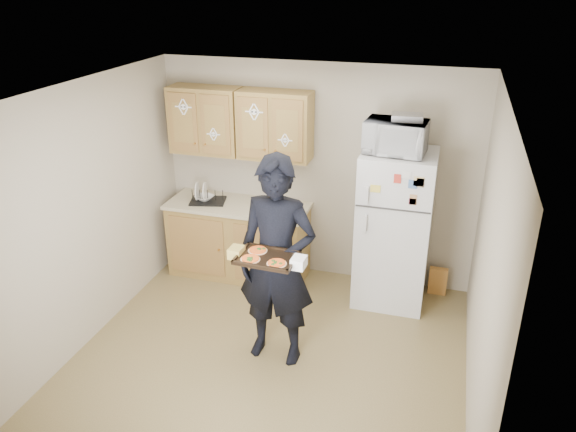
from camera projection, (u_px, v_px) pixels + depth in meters
The scene contains 22 objects.
floor at pixel (268, 359), 5.31m from camera, with size 3.60×3.60×0.00m, color brown.
ceiling at pixel (264, 95), 4.30m from camera, with size 3.60×3.60×0.00m, color silver.
wall_back at pixel (316, 174), 6.38m from camera, with size 3.60×0.04×2.50m, color #AB9F8B.
wall_front at pixel (166, 374), 3.22m from camera, with size 3.60×0.04×2.50m, color #AB9F8B.
wall_left at pixel (85, 217), 5.27m from camera, with size 0.04×3.60×2.50m, color #AB9F8B.
wall_right at pixel (487, 270), 4.33m from camera, with size 0.04×3.60×2.50m, color #AB9F8B.
refrigerator at pixel (394, 229), 5.97m from camera, with size 0.75×0.70×1.70m, color silver.
base_cabinet at pixel (239, 241), 6.65m from camera, with size 1.60×0.60×0.86m, color olive.
countertop at pixel (238, 206), 6.47m from camera, with size 1.64×0.64×0.04m, color #BAAA8F.
upper_cab_left at pixel (206, 120), 6.31m from camera, with size 0.80×0.33×0.75m, color olive.
upper_cab_right at pixel (275, 125), 6.10m from camera, with size 0.80×0.33×0.75m, color olive.
cereal_box at pixel (438, 281), 6.32m from camera, with size 0.20×0.07×0.32m, color gold.
person at pixel (277, 263), 4.99m from camera, with size 0.72×0.47×1.98m, color black.
baking_tray at pixel (267, 258), 4.64m from camera, with size 0.49×0.36×0.04m, color black.
pizza_front_left at pixel (250, 259), 4.60m from camera, with size 0.16×0.16×0.02m, color orange.
pizza_front_right at pixel (277, 263), 4.53m from camera, with size 0.16×0.16×0.02m, color orange.
pizza_back_left at pixel (258, 250), 4.74m from camera, with size 0.16×0.16×0.02m, color orange.
microwave at pixel (396, 137), 5.53m from camera, with size 0.60×0.40×0.33m, color silver.
foil_pan at pixel (407, 117), 5.45m from camera, with size 0.30×0.21×0.06m, color #ACADB3.
dish_rack at pixel (208, 195), 6.50m from camera, with size 0.40×0.30×0.16m, color black.
bowl at pixel (204, 198), 6.52m from camera, with size 0.21×0.21×0.05m, color silver.
soap_bottle at pixel (293, 207), 6.15m from camera, with size 0.08×0.08×0.17m, color silver.
Camera 1 is at (1.40, -4.07, 3.38)m, focal length 35.00 mm.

